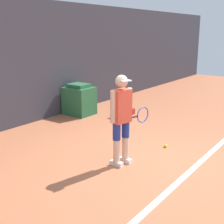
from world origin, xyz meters
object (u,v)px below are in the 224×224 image
(tennis_ball, at_px, (165,146))
(equipment_bag, at_px, (123,113))
(tennis_player, at_px, (122,116))
(covered_chair, at_px, (79,100))

(tennis_ball, xyz_separation_m, equipment_bag, (1.54, 2.10, 0.05))
(tennis_player, xyz_separation_m, tennis_ball, (1.22, -0.28, -0.87))
(equipment_bag, bearing_deg, tennis_player, -146.65)
(covered_chair, bearing_deg, tennis_ball, -106.47)
(tennis_player, height_order, covered_chair, tennis_player)
(tennis_ball, distance_m, covered_chair, 3.39)
(covered_chair, distance_m, equipment_bag, 1.32)
(tennis_player, distance_m, covered_chair, 3.70)
(tennis_player, relative_size, covered_chair, 1.83)
(tennis_player, xyz_separation_m, covered_chair, (2.17, 2.95, -0.48))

